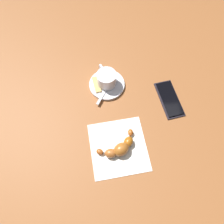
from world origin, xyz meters
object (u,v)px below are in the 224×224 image
teaspoon (108,85)px  sugar_packet (97,84)px  croissant (120,148)px  napkin (118,147)px  espresso_cup (107,78)px  saucer (106,85)px  cell_phone (169,99)px

teaspoon → sugar_packet: 0.04m
croissant → napkin: bearing=-154.7°
napkin → croissant: size_ratio=1.43×
espresso_cup → napkin: 0.25m
saucer → croissant: bearing=6.1°
saucer → teaspoon: teaspoon is taller
croissant → cell_phone: (-0.17, 0.19, -0.02)m
espresso_cup → sugar_packet: (0.01, -0.04, -0.02)m
napkin → espresso_cup: bearing=-175.2°
croissant → cell_phone: bearing=131.0°
teaspoon → croissant: croissant is taller
saucer → teaspoon: 0.01m
saucer → espresso_cup: 0.03m
cell_phone → sugar_packet: bearing=-106.4°
espresso_cup → croissant: 0.25m
teaspoon → cell_phone: (0.07, 0.21, -0.01)m
saucer → sugar_packet: 0.04m
teaspoon → napkin: (0.23, 0.02, -0.01)m
espresso_cup → croissant: size_ratio=0.75×
teaspoon → cell_phone: size_ratio=0.78×
croissant → cell_phone: size_ratio=0.82×
saucer → napkin: bearing=5.4°
teaspoon → croissant: size_ratio=0.95×
sugar_packet → cell_phone: bearing=63.4°
cell_phone → teaspoon: bearing=-108.5°
cell_phone → napkin: bearing=-51.0°
saucer → cell_phone: 0.23m
teaspoon → napkin: bearing=3.9°
teaspoon → espresso_cup: bearing=-155.1°
saucer → sugar_packet: size_ratio=1.91×
espresso_cup → napkin: (0.24, 0.02, -0.04)m
espresso_cup → teaspoon: size_ratio=0.79×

